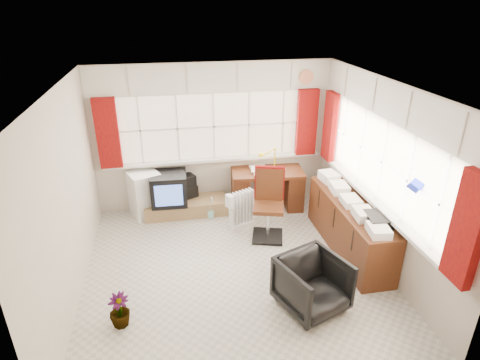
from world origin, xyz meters
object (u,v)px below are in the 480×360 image
(credenza, at_px, (349,225))
(mini_fridge, at_px, (145,194))
(tv_bench, at_px, (186,207))
(crt_tv, at_px, (169,188))
(desk, at_px, (267,187))
(office_chair, at_px, (312,284))
(radiator, at_px, (241,213))
(task_chair, at_px, (269,200))
(desk_lamp, at_px, (275,154))

(credenza, xyz_separation_m, mini_fridge, (-2.95, 1.60, -0.00))
(tv_bench, distance_m, crt_tv, 0.47)
(crt_tv, bearing_deg, desk, -0.53)
(tv_bench, bearing_deg, desk, -2.01)
(office_chair, xyz_separation_m, tv_bench, (-1.33, 2.60, -0.21))
(office_chair, relative_size, radiator, 1.16)
(radiator, height_order, crt_tv, crt_tv)
(desk, xyz_separation_m, task_chair, (-0.19, -0.85, 0.20))
(desk, relative_size, desk_lamp, 3.18)
(radiator, xyz_separation_m, credenza, (1.42, -0.90, 0.14))
(radiator, height_order, tv_bench, radiator)
(mini_fridge, bearing_deg, office_chair, -53.34)
(mini_fridge, bearing_deg, credenza, -28.49)
(desk_lamp, xyz_separation_m, radiator, (-0.70, -0.61, -0.73))
(radiator, bearing_deg, tv_bench, 144.19)
(desk_lamp, xyz_separation_m, crt_tv, (-1.82, -0.03, -0.47))
(mini_fridge, bearing_deg, desk, -3.56)
(desk, relative_size, mini_fridge, 1.63)
(crt_tv, bearing_deg, tv_bench, 7.33)
(task_chair, distance_m, tv_bench, 1.59)
(office_chair, bearing_deg, mini_fridge, 105.53)
(task_chair, height_order, crt_tv, task_chair)
(desk, xyz_separation_m, credenza, (0.86, -1.47, 0.00))
(desk, xyz_separation_m, desk_lamp, (0.13, 0.05, 0.59))
(desk_lamp, height_order, tv_bench, desk_lamp)
(desk_lamp, bearing_deg, task_chair, -109.97)
(task_chair, bearing_deg, mini_fridge, 152.61)
(desk_lamp, height_order, task_chair, task_chair)
(task_chair, xyz_separation_m, mini_fridge, (-1.89, 0.98, -0.20))
(radiator, bearing_deg, office_chair, -76.64)
(radiator, bearing_deg, crt_tv, 152.52)
(desk_lamp, bearing_deg, crt_tv, -179.05)
(desk_lamp, height_order, radiator, desk_lamp)
(credenza, height_order, mini_fridge, credenza)
(crt_tv, bearing_deg, mini_fridge, 164.27)
(desk, relative_size, credenza, 0.64)
(credenza, height_order, tv_bench, credenza)
(mini_fridge, bearing_deg, task_chair, -27.39)
(crt_tv, bearing_deg, radiator, -27.48)
(credenza, relative_size, mini_fridge, 2.55)
(credenza, distance_m, mini_fridge, 3.35)
(office_chair, bearing_deg, task_chair, 72.26)
(task_chair, bearing_deg, tv_bench, 143.65)
(desk_lamp, relative_size, radiator, 0.64)
(desk_lamp, bearing_deg, desk, -161.06)
(desk_lamp, xyz_separation_m, tv_bench, (-1.55, 0.00, -0.86))
(office_chair, relative_size, tv_bench, 0.52)
(desk_lamp, xyz_separation_m, office_chair, (-0.23, -2.60, -0.65))
(office_chair, height_order, radiator, office_chair)
(credenza, bearing_deg, crt_tv, 149.70)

